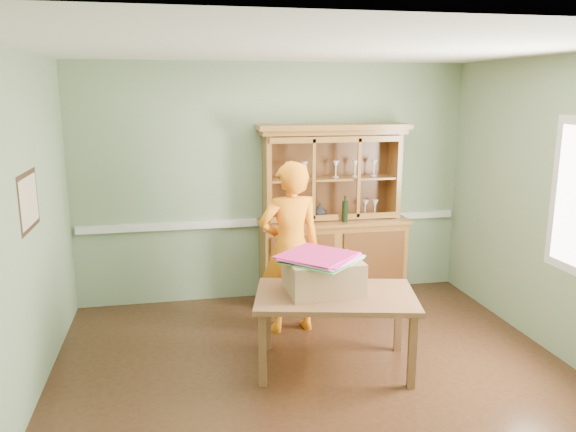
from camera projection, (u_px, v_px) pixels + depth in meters
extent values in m
plane|color=#432415|center=(316.00, 375.00, 4.82)|extent=(4.50, 4.50, 0.00)
plane|color=white|center=(320.00, 48.00, 4.23)|extent=(4.50, 4.50, 0.00)
plane|color=gray|center=(274.00, 183.00, 6.44)|extent=(4.50, 0.00, 4.50)
plane|color=gray|center=(19.00, 236.00, 4.09)|extent=(0.00, 4.00, 4.00)
plane|color=gray|center=(564.00, 210.00, 4.96)|extent=(0.00, 4.00, 4.00)
plane|color=gray|center=(426.00, 318.00, 2.61)|extent=(4.50, 0.00, 4.50)
cube|color=silver|center=(275.00, 221.00, 6.51)|extent=(4.41, 0.05, 0.08)
cube|color=#311E13|center=(29.00, 201.00, 4.33)|extent=(0.03, 0.60, 0.46)
cube|color=beige|center=(30.00, 201.00, 4.34)|extent=(0.01, 0.52, 0.38)
cube|color=#915E27|center=(332.00, 260.00, 6.52)|extent=(1.65, 0.50, 0.91)
cube|color=#915E27|center=(333.00, 221.00, 6.40)|extent=(1.70, 0.56, 0.04)
cube|color=#5D3316|center=(328.00, 175.00, 6.53)|extent=(1.55, 0.04, 0.96)
cube|color=#915E27|center=(267.00, 178.00, 6.23)|extent=(0.05, 0.35, 0.96)
cube|color=#915E27|center=(394.00, 175.00, 6.52)|extent=(0.05, 0.35, 0.96)
cube|color=#915E27|center=(333.00, 132.00, 6.27)|extent=(1.65, 0.40, 0.05)
cube|color=#915E27|center=(333.00, 127.00, 6.24)|extent=(1.72, 0.44, 0.05)
cube|color=#915E27|center=(332.00, 178.00, 6.38)|extent=(1.44, 0.30, 0.02)
imported|color=#B2B2B7|center=(320.00, 211.00, 6.44)|extent=(0.17, 0.17, 0.17)
imported|color=gold|center=(296.00, 217.00, 6.40)|extent=(0.20, 0.20, 0.05)
cylinder|color=black|center=(345.00, 209.00, 6.24)|extent=(0.06, 0.06, 0.29)
cube|color=brown|center=(336.00, 296.00, 4.81)|extent=(1.51, 1.10, 0.05)
cube|color=brown|center=(263.00, 350.00, 4.58)|extent=(0.08, 0.08, 0.64)
cube|color=brown|center=(268.00, 317.00, 5.23)|extent=(0.08, 0.08, 0.64)
cube|color=brown|center=(412.00, 352.00, 4.55)|extent=(0.08, 0.08, 0.64)
cube|color=brown|center=(398.00, 319.00, 5.20)|extent=(0.08, 0.08, 0.64)
cube|color=#986E4E|center=(323.00, 275.00, 4.84)|extent=(0.64, 0.52, 0.29)
cube|color=green|center=(320.00, 259.00, 4.79)|extent=(0.78, 0.78, 0.01)
cube|color=#2CD1CB|center=(320.00, 258.00, 4.79)|extent=(0.78, 0.78, 0.01)
cube|color=#FF78E7|center=(320.00, 257.00, 4.79)|extent=(0.78, 0.78, 0.01)
cube|color=#E9239C|center=(320.00, 256.00, 4.79)|extent=(0.78, 0.78, 0.01)
cube|color=#C91E66|center=(320.00, 255.00, 4.79)|extent=(0.78, 0.78, 0.01)
imported|color=orange|center=(290.00, 248.00, 5.55)|extent=(0.67, 0.48, 1.73)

